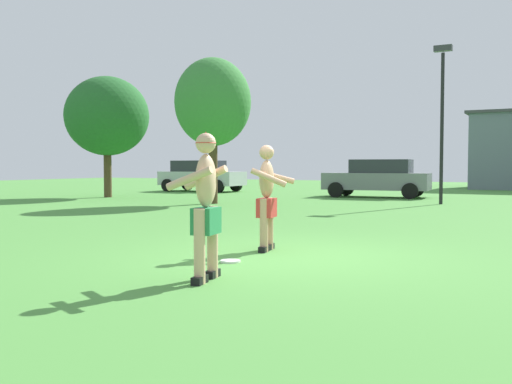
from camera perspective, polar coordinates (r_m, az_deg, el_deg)
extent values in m
plane|color=#4C8E3D|center=(8.46, 3.07, -6.43)|extent=(80.00, 80.00, 0.00)
cube|color=black|center=(6.56, -5.63, -8.71)|extent=(0.15, 0.28, 0.09)
cylinder|color=#E0AD89|center=(6.50, -5.65, -5.42)|extent=(0.13, 0.13, 0.85)
cube|color=black|center=(6.91, -4.35, -8.12)|extent=(0.15, 0.28, 0.09)
cylinder|color=#E0AD89|center=(6.85, -4.36, -4.99)|extent=(0.13, 0.13, 0.85)
cube|color=#28844C|center=(6.64, -5.00, -2.87)|extent=(0.30, 0.41, 0.31)
ellipsoid|color=#E0AD89|center=(6.61, -5.01, 1.12)|extent=(0.28, 0.39, 0.62)
cylinder|color=#E0AD89|center=(6.44, -6.65, 1.34)|extent=(0.59, 0.14, 0.29)
cylinder|color=#E0AD89|center=(6.87, -5.03, 1.43)|extent=(0.58, 0.12, 0.31)
sphere|color=#E0AD89|center=(6.62, -5.03, 4.86)|extent=(0.24, 0.24, 0.24)
cone|color=red|center=(6.62, -5.03, 5.42)|extent=(0.29, 0.29, 0.13)
cube|color=black|center=(9.15, 1.32, -5.45)|extent=(0.15, 0.28, 0.09)
cylinder|color=tan|center=(9.11, 1.32, -3.17)|extent=(0.13, 0.13, 0.82)
cube|color=black|center=(8.88, 0.79, -5.71)|extent=(0.15, 0.28, 0.09)
cylinder|color=tan|center=(8.83, 0.79, -3.35)|extent=(0.13, 0.13, 0.82)
cube|color=red|center=(8.95, 1.06, -1.57)|extent=(0.30, 0.40, 0.30)
ellipsoid|color=tan|center=(8.92, 1.07, 1.29)|extent=(0.28, 0.38, 0.60)
cylinder|color=tan|center=(9.12, 2.08, 1.50)|extent=(0.55, 0.33, 0.23)
cylinder|color=tan|center=(8.67, 1.26, 1.44)|extent=(0.54, 0.31, 0.30)
sphere|color=tan|center=(8.92, 1.07, 3.97)|extent=(0.23, 0.23, 0.23)
cylinder|color=white|center=(7.98, -2.57, -6.89)|extent=(0.28, 0.28, 0.03)
cube|color=silver|center=(29.46, -5.41, 1.36)|extent=(4.31, 1.84, 0.70)
cube|color=#282D33|center=(29.57, -5.75, 2.59)|extent=(2.42, 1.60, 0.56)
cylinder|color=black|center=(29.47, -2.00, 0.69)|extent=(0.64, 0.23, 0.64)
cylinder|color=black|center=(27.91, -3.82, 0.58)|extent=(0.64, 0.23, 0.64)
cylinder|color=black|center=(31.06, -6.84, 0.78)|extent=(0.64, 0.23, 0.64)
cylinder|color=black|center=(29.59, -8.81, 0.67)|extent=(0.64, 0.23, 0.64)
cube|color=slate|center=(24.52, 11.91, 1.06)|extent=(4.43, 2.15, 0.70)
cube|color=#282D33|center=(24.47, 12.38, 2.52)|extent=(2.53, 1.78, 0.56)
cylinder|color=black|center=(24.00, 7.95, 0.22)|extent=(0.66, 0.27, 0.64)
cylinder|color=black|center=(25.74, 9.00, 0.38)|extent=(0.66, 0.27, 0.64)
cylinder|color=black|center=(23.39, 15.08, 0.09)|extent=(0.66, 0.27, 0.64)
cylinder|color=black|center=(25.17, 15.66, 0.26)|extent=(0.66, 0.27, 0.64)
cylinder|color=black|center=(20.70, 18.03, 5.99)|extent=(0.12, 0.12, 5.17)
cube|color=#333338|center=(21.04, 18.14, 13.44)|extent=(0.60, 0.24, 0.20)
cylinder|color=#4C3823|center=(20.03, -4.30, 2.37)|extent=(0.31, 0.31, 2.47)
ellipsoid|color=#387F38|center=(20.15, -4.32, 8.93)|extent=(2.66, 2.66, 3.05)
cylinder|color=#4C3823|center=(24.73, -14.56, 2.08)|extent=(0.32, 0.32, 2.24)
ellipsoid|color=#236028|center=(24.81, -14.62, 7.33)|extent=(3.47, 3.47, 3.29)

